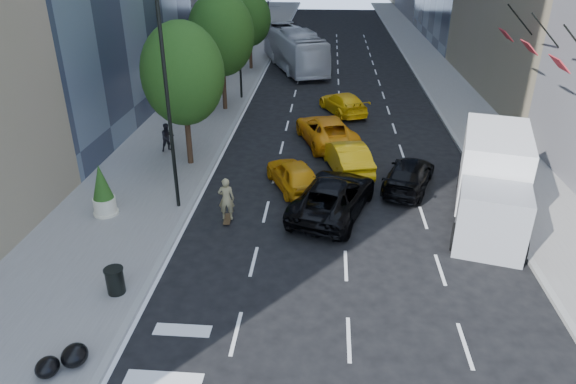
# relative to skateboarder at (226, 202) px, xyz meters

# --- Properties ---
(ground) EXTENTS (160.00, 160.00, 0.00)m
(ground) POSITION_rel_skateboarder_xyz_m (4.07, -3.00, -0.96)
(ground) COLOR black
(ground) RESTS_ON ground
(sidewalk_left) EXTENTS (6.00, 120.00, 0.15)m
(sidewalk_left) POSITION_rel_skateboarder_xyz_m (-4.93, 27.00, -0.89)
(sidewalk_left) COLOR slate
(sidewalk_left) RESTS_ON ground
(sidewalk_right) EXTENTS (4.00, 120.00, 0.15)m
(sidewalk_right) POSITION_rel_skateboarder_xyz_m (14.07, 27.00, -0.89)
(sidewalk_right) COLOR slate
(sidewalk_right) RESTS_ON ground
(lamp_near) EXTENTS (2.13, 0.22, 10.00)m
(lamp_near) POSITION_rel_skateboarder_xyz_m (-2.26, 1.00, 4.85)
(lamp_near) COLOR black
(lamp_near) RESTS_ON sidewalk_left
(lamp_far) EXTENTS (2.13, 0.22, 10.00)m
(lamp_far) POSITION_rel_skateboarder_xyz_m (-2.26, 19.00, 4.85)
(lamp_far) COLOR black
(lamp_far) RESTS_ON sidewalk_left
(tree_near) EXTENTS (4.20, 4.20, 7.46)m
(tree_near) POSITION_rel_skateboarder_xyz_m (-3.13, 6.00, 4.01)
(tree_near) COLOR black
(tree_near) RESTS_ON sidewalk_left
(tree_mid) EXTENTS (4.50, 4.50, 7.99)m
(tree_mid) POSITION_rel_skateboarder_xyz_m (-3.13, 16.00, 4.35)
(tree_mid) COLOR black
(tree_mid) RESTS_ON sidewalk_left
(tree_far) EXTENTS (3.90, 3.90, 6.92)m
(tree_far) POSITION_rel_skateboarder_xyz_m (-3.13, 29.00, 3.66)
(tree_far) COLOR black
(tree_far) RESTS_ON sidewalk_left
(traffic_signal) EXTENTS (2.48, 0.53, 5.20)m
(traffic_signal) POSITION_rel_skateboarder_xyz_m (-2.33, 37.00, 3.27)
(traffic_signal) COLOR black
(traffic_signal) RESTS_ON sidewalk_left
(facade_flags) EXTENTS (1.85, 13.30, 2.05)m
(facade_flags) POSITION_rel_skateboarder_xyz_m (14.71, 7.00, 5.22)
(facade_flags) COLOR black
(facade_flags) RESTS_ON ground
(skateboarder) EXTENTS (0.73, 0.50, 1.92)m
(skateboarder) POSITION_rel_skateboarder_xyz_m (0.00, 0.00, 0.00)
(skateboarder) COLOR #837A52
(skateboarder) RESTS_ON ground
(black_sedan_lincoln) EXTENTS (4.39, 6.47, 1.65)m
(black_sedan_lincoln) POSITION_rel_skateboarder_xyz_m (4.57, 1.19, -0.14)
(black_sedan_lincoln) COLOR black
(black_sedan_lincoln) RESTS_ON ground
(black_sedan_mercedes) EXTENTS (3.39, 5.23, 1.41)m
(black_sedan_mercedes) POSITION_rel_skateboarder_xyz_m (8.27, 4.04, -0.26)
(black_sedan_mercedes) COLOR black
(black_sedan_mercedes) RESTS_ON ground
(taxi_a) EXTENTS (3.37, 4.71, 1.49)m
(taxi_a) POSITION_rel_skateboarder_xyz_m (2.66, 3.50, -0.22)
(taxi_a) COLOR orange
(taxi_a) RESTS_ON ground
(taxi_b) EXTENTS (2.87, 5.12, 1.60)m
(taxi_b) POSITION_rel_skateboarder_xyz_m (5.27, 6.00, -0.16)
(taxi_b) COLOR #DFA60B
(taxi_b) RESTS_ON ground
(taxi_c) EXTENTS (4.31, 6.37, 1.62)m
(taxi_c) POSITION_rel_skateboarder_xyz_m (4.16, 10.00, -0.15)
(taxi_c) COLOR orange
(taxi_c) RESTS_ON ground
(taxi_d) EXTENTS (3.83, 5.40, 1.45)m
(taxi_d) POSITION_rel_skateboarder_xyz_m (5.27, 16.06, -0.24)
(taxi_d) COLOR yellow
(taxi_d) RESTS_ON ground
(city_bus) EXTENTS (7.10, 13.42, 3.66)m
(city_bus) POSITION_rel_skateboarder_xyz_m (0.87, 30.06, 0.87)
(city_bus) COLOR silver
(city_bus) RESTS_ON ground
(box_truck) EXTENTS (4.49, 7.93, 3.58)m
(box_truck) POSITION_rel_skateboarder_xyz_m (11.35, 1.33, 0.86)
(box_truck) COLOR white
(box_truck) RESTS_ON ground
(pedestrian_a) EXTENTS (1.00, 0.97, 1.62)m
(pedestrian_a) POSITION_rel_skateboarder_xyz_m (-4.82, 7.63, 0.00)
(pedestrian_a) COLOR black
(pedestrian_a) RESTS_ON sidewalk_left
(pedestrian_b) EXTENTS (1.03, 0.45, 1.74)m
(pedestrian_b) POSITION_rel_skateboarder_xyz_m (-7.13, 15.00, 0.06)
(pedestrian_b) COLOR black
(pedestrian_b) RESTS_ON sidewalk_left
(trash_can) EXTENTS (0.61, 0.61, 0.91)m
(trash_can) POSITION_rel_skateboarder_xyz_m (-2.82, -5.45, -0.36)
(trash_can) COLOR black
(trash_can) RESTS_ON sidewalk_left
(planter_shrub) EXTENTS (0.97, 0.97, 2.33)m
(planter_shrub) POSITION_rel_skateboarder_xyz_m (-5.42, 0.00, 0.30)
(planter_shrub) COLOR beige
(planter_shrub) RESTS_ON sidewalk_left
(garbage_bags) EXTENTS (1.26, 1.21, 0.62)m
(garbage_bags) POSITION_rel_skateboarder_xyz_m (-2.96, -8.95, -0.52)
(garbage_bags) COLOR black
(garbage_bags) RESTS_ON sidewalk_left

